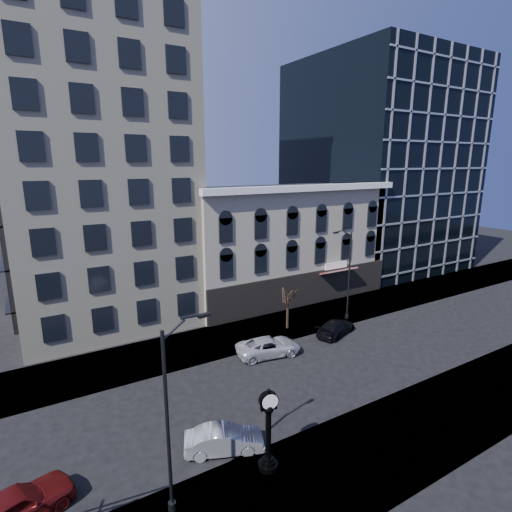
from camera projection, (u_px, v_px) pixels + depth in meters
ground at (261, 388)px, 26.51m from camera, size 160.00×160.00×0.00m
sidewalk_far at (211, 342)px, 33.19m from camera, size 160.00×6.00×0.12m
sidewalk_near at (344, 464)px, 19.79m from camera, size 160.00×6.00×0.12m
cream_tower at (90, 107)px, 34.85m from camera, size 15.90×15.40×42.50m
victorian_row at (279, 242)px, 44.39m from camera, size 22.60×11.19×12.50m
glass_office at (377, 167)px, 56.66m from camera, size 20.00×20.15×28.00m
street_clock at (268, 433)px, 19.04m from camera, size 0.98×0.98×4.30m
street_lamp_near at (179, 365)px, 16.01m from camera, size 2.25×0.61×8.74m
street_lamp_far at (345, 251)px, 36.22m from camera, size 2.28×0.35×8.82m
bare_tree_far at (288, 292)px, 35.13m from camera, size 2.62×2.62×4.50m
car_near_a at (13, 508)px, 16.37m from camera, size 5.15×3.44×1.63m
car_near_b at (224, 440)px, 20.61m from camera, size 4.32×2.85×1.35m
car_far_a at (269, 347)px, 30.95m from camera, size 5.36×3.15×1.40m
car_far_b at (336, 327)px, 34.65m from camera, size 4.83×3.22×1.30m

